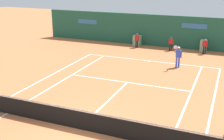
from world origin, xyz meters
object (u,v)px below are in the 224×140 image
(player_on_baseline, at_px, (178,55))
(tennis_ball_mid_court, at_px, (108,78))
(tennis_ball_by_sideline, at_px, (158,126))
(ball_kid_centre_post, at_px, (205,45))
(ball_kid_left_post, at_px, (171,43))
(ball_kid_right_post, at_px, (137,39))
(tennis_ball_near_service_line, at_px, (154,86))

(player_on_baseline, relative_size, tennis_ball_mid_court, 26.36)
(player_on_baseline, relative_size, tennis_ball_by_sideline, 26.36)
(tennis_ball_by_sideline, bearing_deg, ball_kid_centre_post, 87.84)
(player_on_baseline, distance_m, tennis_ball_by_sideline, 9.36)
(ball_kid_left_post, bearing_deg, player_on_baseline, 100.25)
(ball_kid_right_post, distance_m, tennis_ball_mid_court, 9.11)
(tennis_ball_by_sideline, bearing_deg, player_on_baseline, 95.48)
(tennis_ball_by_sideline, height_order, tennis_ball_mid_court, same)
(tennis_ball_by_sideline, bearing_deg, tennis_ball_near_service_line, 107.07)
(tennis_ball_near_service_line, distance_m, tennis_ball_mid_court, 3.15)
(tennis_ball_near_service_line, bearing_deg, ball_kid_left_post, 95.66)
(tennis_ball_by_sideline, relative_size, tennis_ball_mid_court, 1.00)
(tennis_ball_mid_court, bearing_deg, player_on_baseline, 48.74)
(ball_kid_right_post, xyz_separation_m, tennis_ball_near_service_line, (4.10, -9.22, -0.76))
(player_on_baseline, relative_size, ball_kid_right_post, 1.31)
(ball_kid_left_post, distance_m, tennis_ball_by_sideline, 14.26)
(ball_kid_right_post, xyz_separation_m, ball_kid_centre_post, (6.11, -0.00, -0.01))
(ball_kid_centre_post, bearing_deg, tennis_ball_by_sideline, 97.22)
(tennis_ball_mid_court, bearing_deg, ball_kid_right_post, 96.03)
(ball_kid_right_post, bearing_deg, tennis_ball_mid_court, 103.91)
(ball_kid_right_post, relative_size, tennis_ball_near_service_line, 20.15)
(ball_kid_left_post, bearing_deg, tennis_ball_by_sideline, 92.40)
(ball_kid_right_post, relative_size, tennis_ball_mid_court, 20.15)
(ball_kid_left_post, distance_m, tennis_ball_near_service_line, 9.29)
(ball_kid_centre_post, distance_m, tennis_ball_by_sideline, 14.07)
(tennis_ball_by_sideline, relative_size, tennis_ball_near_service_line, 1.00)
(ball_kid_centre_post, height_order, tennis_ball_near_service_line, ball_kid_centre_post)
(ball_kid_centre_post, distance_m, tennis_ball_mid_court, 10.42)
(player_on_baseline, bearing_deg, ball_kid_left_post, -80.79)
(ball_kid_right_post, bearing_deg, player_on_baseline, 142.41)
(tennis_ball_by_sideline, bearing_deg, ball_kid_left_post, 99.68)
(ball_kid_right_post, bearing_deg, ball_kid_left_post, -172.12)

